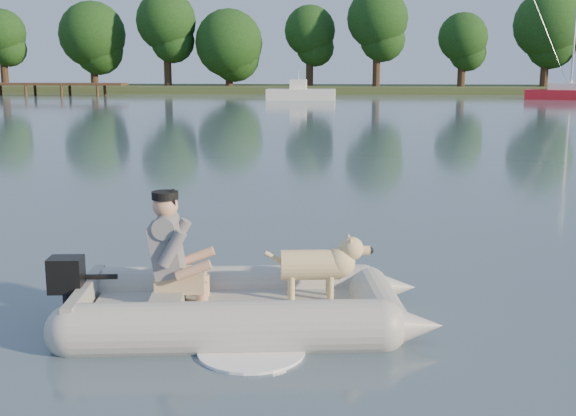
# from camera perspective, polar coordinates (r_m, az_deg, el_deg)

# --- Properties ---
(water) EXTENTS (160.00, 160.00, 0.00)m
(water) POSITION_cam_1_polar(r_m,az_deg,el_deg) (6.92, -5.71, -9.45)
(water) COLOR slate
(water) RESTS_ON ground
(shore_bank) EXTENTS (160.00, 12.00, 0.70)m
(shore_bank) POSITION_cam_1_polar(r_m,az_deg,el_deg) (68.41, 3.76, 9.33)
(shore_bank) COLOR #47512D
(shore_bank) RESTS_ON water
(dock) EXTENTS (18.00, 2.00, 1.04)m
(dock) POSITION_cam_1_polar(r_m,az_deg,el_deg) (64.43, -20.51, 8.78)
(dock) COLOR #4C331E
(dock) RESTS_ON water
(treeline) EXTENTS (71.02, 7.35, 9.27)m
(treeline) POSITION_cam_1_polar(r_m,az_deg,el_deg) (67.72, 0.57, 13.76)
(treeline) COLOR #332316
(treeline) RESTS_ON shore_bank
(dinghy) EXTENTS (4.94, 3.65, 1.38)m
(dinghy) POSITION_cam_1_polar(r_m,az_deg,el_deg) (6.83, -3.58, -4.50)
(dinghy) COLOR #A0A09B
(dinghy) RESTS_ON water
(man) EXTENTS (0.79, 0.70, 1.07)m
(man) POSITION_cam_1_polar(r_m,az_deg,el_deg) (6.89, -9.40, -2.93)
(man) COLOR slate
(man) RESTS_ON dinghy
(dog) EXTENTS (0.96, 0.44, 0.62)m
(dog) POSITION_cam_1_polar(r_m,az_deg,el_deg) (6.92, 1.79, -4.92)
(dog) COLOR tan
(dog) RESTS_ON dinghy
(outboard_motor) EXTENTS (0.45, 0.34, 0.78)m
(outboard_motor) POSITION_cam_1_polar(r_m,az_deg,el_deg) (7.14, -17.03, -6.63)
(outboard_motor) COLOR black
(outboard_motor) RESTS_ON dinghy
(motorboat) EXTENTS (5.13, 2.08, 2.15)m
(motorboat) POSITION_cam_1_polar(r_m,az_deg,el_deg) (52.59, 1.04, 9.59)
(motorboat) COLOR white
(motorboat) RESTS_ON water
(sailboat) EXTENTS (7.43, 4.13, 9.79)m
(sailboat) POSITION_cam_1_polar(r_m,az_deg,el_deg) (56.93, 21.78, 8.38)
(sailboat) COLOR red
(sailboat) RESTS_ON water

